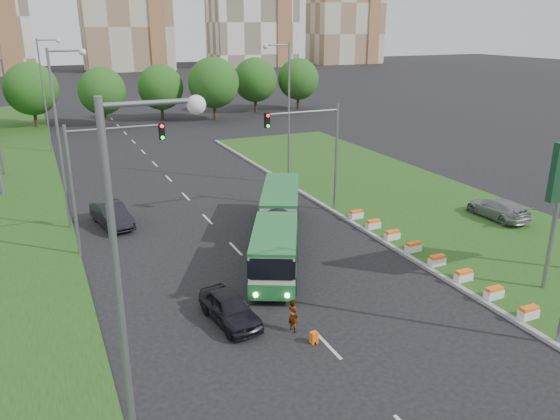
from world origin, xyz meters
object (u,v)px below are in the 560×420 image
articulated_bus (273,226)px  shopping_trolley (314,338)px  traffic_mast_median (317,143)px  traffic_mast_left (99,167)px  car_left_far (112,215)px  car_median (498,208)px  pedestrian (293,315)px  car_left_near (230,308)px

articulated_bus → shopping_trolley: articulated_bus is taller
traffic_mast_median → shopping_trolley: 18.28m
traffic_mast_left → car_left_far: (0.93, 4.47, -4.55)m
car_median → pedestrian: pedestrian is taller
articulated_bus → traffic_mast_left: bearing=-175.8°
car_left_near → shopping_trolley: car_left_near is taller
traffic_mast_median → traffic_mast_left: (-15.16, -1.00, 0.00)m
traffic_mast_median → traffic_mast_left: 15.19m
articulated_bus → shopping_trolley: (-2.64, -10.56, -1.27)m
traffic_mast_left → car_left_near: bearing=-69.8°
car_median → articulated_bus: bearing=-6.7°
car_left_near → traffic_mast_left: bearing=102.9°
articulated_bus → car_left_far: size_ratio=3.11×
car_left_near → shopping_trolley: bearing=-56.8°
car_left_near → shopping_trolley: (2.78, -3.25, -0.46)m
shopping_trolley → traffic_mast_left: bearing=108.2°
car_left_far → car_median: (25.44, -10.15, 0.06)m
traffic_mast_left → pedestrian: bearing=-63.8°
articulated_bus → pedestrian: articulated_bus is taller
pedestrian → car_left_near: bearing=34.7°
car_left_far → pedestrian: 18.54m
traffic_mast_left → car_left_far: size_ratio=1.64×
articulated_bus → car_left_far: bearing=162.3°
traffic_mast_median → car_median: (11.21, -6.68, -4.49)m
car_left_near → car_median: bearing=6.8°
traffic_mast_median → car_left_far: bearing=166.3°
traffic_mast_median → shopping_trolley: (-8.25, -15.49, -5.08)m
traffic_mast_median → car_median: 13.80m
shopping_trolley → car_median: bearing=17.1°
articulated_bus → car_median: size_ratio=3.09×
articulated_bus → car_median: (16.83, -1.74, -0.67)m
car_left_far → pedestrian: car_left_far is taller
traffic_mast_left → shopping_trolley: size_ratio=14.90×
pedestrian → shopping_trolley: size_ratio=2.98×
car_left_far → car_median: 27.39m
traffic_mast_median → pedestrian: 17.25m
pedestrian → traffic_mast_left: bearing=10.7°
shopping_trolley → pedestrian: bearing=100.4°
car_left_far → shopping_trolley: (5.98, -18.97, -0.54)m
traffic_mast_left → pedestrian: size_ratio=5.00×
car_left_near → shopping_trolley: 4.30m
traffic_mast_median → shopping_trolley: bearing=-118.0°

